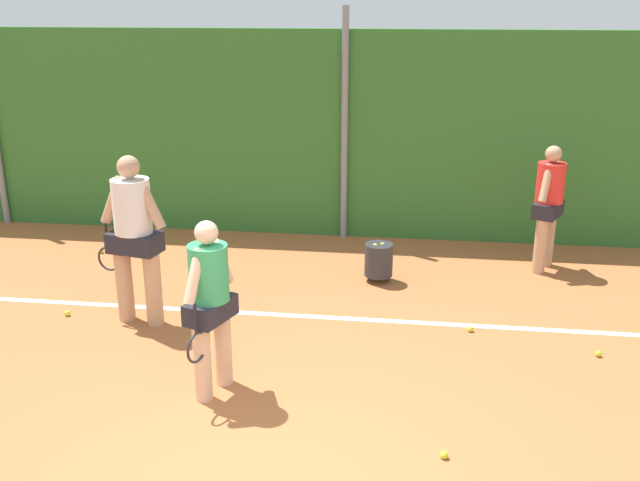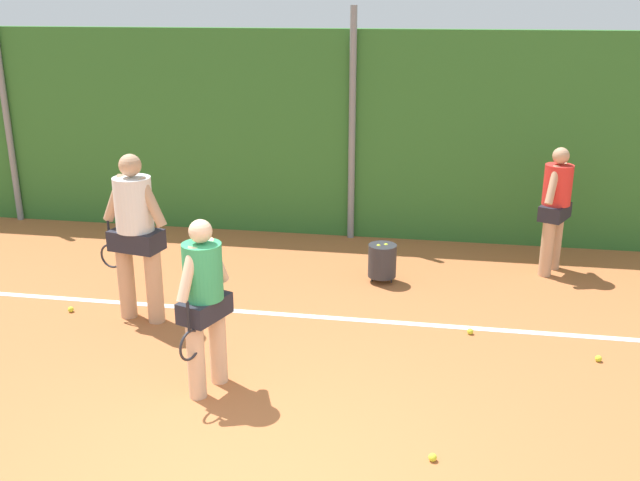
% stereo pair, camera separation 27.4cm
% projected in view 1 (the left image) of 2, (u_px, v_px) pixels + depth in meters
% --- Properties ---
extents(ground_plane, '(29.22, 29.22, 0.00)m').
position_uv_depth(ground_plane, '(299.00, 371.00, 6.99)').
color(ground_plane, '#B76638').
extents(hedge_fence_backdrop, '(18.99, 0.25, 3.05)m').
position_uv_depth(hedge_fence_backdrop, '(346.00, 136.00, 10.59)').
color(hedge_fence_backdrop, '#33702D').
rests_on(hedge_fence_backdrop, ground_plane).
extents(fence_post_center, '(0.10, 0.10, 3.37)m').
position_uv_depth(fence_post_center, '(345.00, 127.00, 10.38)').
color(fence_post_center, gray).
rests_on(fence_post_center, ground_plane).
extents(court_baseline_paint, '(13.88, 0.10, 0.01)m').
position_uv_depth(court_baseline_paint, '(317.00, 317.00, 8.16)').
color(court_baseline_paint, white).
rests_on(court_baseline_paint, ground_plane).
extents(player_foreground_near, '(0.43, 0.75, 1.65)m').
position_uv_depth(player_foreground_near, '(210.00, 299.00, 6.34)').
color(player_foreground_near, beige).
rests_on(player_foreground_near, ground_plane).
extents(player_midcourt, '(0.86, 0.43, 1.90)m').
position_uv_depth(player_midcourt, '(134.00, 232.00, 7.72)').
color(player_midcourt, tan).
rests_on(player_midcourt, ground_plane).
extents(player_backcourt_far, '(0.47, 0.64, 1.67)m').
position_uv_depth(player_backcourt_far, '(549.00, 201.00, 9.33)').
color(player_backcourt_far, tan).
rests_on(player_backcourt_far, ground_plane).
extents(ball_hopper, '(0.36, 0.36, 0.51)m').
position_uv_depth(ball_hopper, '(379.00, 260.00, 9.12)').
color(ball_hopper, '#2D2D33').
rests_on(ball_hopper, ground_plane).
extents(tennis_ball_0, '(0.07, 0.07, 0.07)m').
position_uv_depth(tennis_ball_0, '(470.00, 329.00, 7.80)').
color(tennis_ball_0, '#CCDB33').
rests_on(tennis_ball_0, ground_plane).
extents(tennis_ball_3, '(0.07, 0.07, 0.07)m').
position_uv_depth(tennis_ball_3, '(101.00, 251.00, 10.20)').
color(tennis_ball_3, '#CCDB33').
rests_on(tennis_ball_3, ground_plane).
extents(tennis_ball_6, '(0.07, 0.07, 0.07)m').
position_uv_depth(tennis_ball_6, '(598.00, 354.00, 7.25)').
color(tennis_ball_6, '#CCDB33').
rests_on(tennis_ball_6, ground_plane).
extents(tennis_ball_7, '(0.07, 0.07, 0.07)m').
position_uv_depth(tennis_ball_7, '(444.00, 455.00, 5.65)').
color(tennis_ball_7, '#CCDB33').
rests_on(tennis_ball_7, ground_plane).
extents(tennis_ball_8, '(0.07, 0.07, 0.07)m').
position_uv_depth(tennis_ball_8, '(67.00, 313.00, 8.19)').
color(tennis_ball_8, '#CCDB33').
rests_on(tennis_ball_8, ground_plane).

